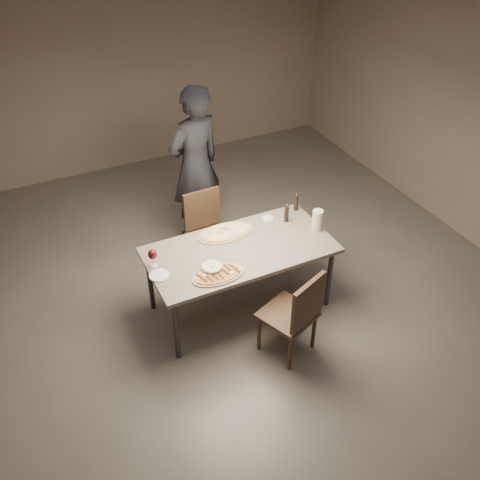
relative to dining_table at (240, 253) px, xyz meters
name	(u,v)px	position (x,y,z in m)	size (l,w,h in m)	color
room	(240,190)	(0.00, 0.00, 0.71)	(7.00, 7.00, 7.00)	#625C55
dining_table	(240,253)	(0.00, 0.00, 0.00)	(1.80, 0.90, 0.75)	slate
zucchini_pizza	(218,274)	(-0.35, -0.28, 0.07)	(0.50, 0.27, 0.05)	tan
ham_pizza	(225,232)	(-0.03, 0.28, 0.07)	(0.58, 0.32, 0.04)	tan
bread_basket	(212,268)	(-0.38, -0.19, 0.10)	(0.19, 0.19, 0.07)	beige
oil_dish	(268,219)	(0.47, 0.32, 0.06)	(0.12, 0.12, 0.01)	white
pepper_mill_left	(287,213)	(0.63, 0.21, 0.15)	(0.05, 0.05, 0.20)	black
pepper_mill_right	(296,202)	(0.83, 0.35, 0.15)	(0.05, 0.05, 0.20)	black
carafe	(317,220)	(0.83, -0.05, 0.17)	(0.11, 0.11, 0.22)	silver
wine_glass	(152,255)	(-0.83, 0.11, 0.19)	(0.08, 0.08, 0.19)	silver
side_plate	(159,275)	(-0.83, -0.05, 0.06)	(0.18, 0.18, 0.01)	white
chair_near	(296,312)	(0.17, -0.79, -0.17)	(0.58, 0.58, 0.94)	#402A1B
chair_far	(207,227)	(-0.03, 0.77, -0.18)	(0.45, 0.45, 0.92)	#402A1B
diner	(195,166)	(0.11, 1.38, 0.25)	(0.69, 0.45, 1.89)	black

